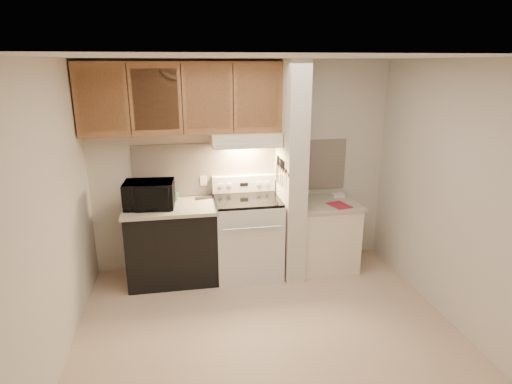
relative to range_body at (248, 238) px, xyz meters
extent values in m
plane|color=#CDAE91|center=(0.00, -1.16, -0.46)|extent=(3.60, 3.60, 0.00)
plane|color=white|center=(0.00, -1.16, 2.04)|extent=(3.60, 3.60, 0.00)
cube|color=beige|center=(0.00, 0.34, 0.79)|extent=(3.60, 2.50, 0.02)
cube|color=beige|center=(-1.80, -1.16, 0.79)|extent=(0.02, 3.00, 2.50)
cube|color=beige|center=(1.80, -1.16, 0.79)|extent=(0.02, 3.00, 2.50)
cube|color=#F2DCC6|center=(0.00, 0.33, 0.78)|extent=(2.60, 0.02, 0.63)
cube|color=silver|center=(0.00, 0.00, 0.00)|extent=(0.76, 0.65, 0.92)
cube|color=black|center=(0.00, -0.32, 0.04)|extent=(0.50, 0.01, 0.30)
cylinder|color=silver|center=(0.00, -0.35, 0.26)|extent=(0.65, 0.02, 0.02)
cube|color=black|center=(0.00, 0.00, 0.48)|extent=(0.74, 0.64, 0.03)
cube|color=silver|center=(0.00, 0.28, 0.59)|extent=(0.76, 0.08, 0.20)
cube|color=black|center=(0.00, 0.24, 0.59)|extent=(0.10, 0.01, 0.04)
cylinder|color=silver|center=(-0.28, 0.24, 0.59)|extent=(0.05, 0.02, 0.05)
cylinder|color=silver|center=(-0.18, 0.24, 0.59)|extent=(0.05, 0.02, 0.05)
cylinder|color=silver|center=(0.18, 0.24, 0.59)|extent=(0.05, 0.02, 0.05)
cylinder|color=silver|center=(0.28, 0.24, 0.59)|extent=(0.05, 0.02, 0.05)
cube|color=black|center=(-0.88, 0.01, -0.03)|extent=(1.00, 0.63, 0.87)
cube|color=#B5AD93|center=(-0.88, 0.01, 0.43)|extent=(1.04, 0.67, 0.04)
cube|color=black|center=(-0.48, 0.21, 0.46)|extent=(0.23, 0.11, 0.01)
cylinder|color=#29665B|center=(-0.83, 0.23, 0.50)|extent=(0.11, 0.11, 0.10)
cube|color=#F3E5CA|center=(-0.48, 0.32, 0.64)|extent=(0.08, 0.01, 0.12)
imported|color=black|center=(-1.10, -0.01, 0.60)|extent=(0.56, 0.40, 0.30)
cube|color=beige|center=(0.51, -0.01, 0.79)|extent=(0.22, 0.70, 2.50)
cube|color=#955F38|center=(0.39, -0.01, 0.84)|extent=(0.01, 0.70, 0.04)
cube|color=black|center=(0.39, -0.06, 0.86)|extent=(0.02, 0.42, 0.04)
cube|color=silver|center=(0.38, -0.21, 0.76)|extent=(0.01, 0.03, 0.16)
cylinder|color=black|center=(0.38, -0.21, 0.91)|extent=(0.02, 0.02, 0.10)
cube|color=silver|center=(0.38, -0.12, 0.75)|extent=(0.01, 0.04, 0.18)
cylinder|color=black|center=(0.38, -0.12, 0.91)|extent=(0.02, 0.02, 0.10)
cube|color=silver|center=(0.38, -0.04, 0.74)|extent=(0.01, 0.04, 0.20)
cylinder|color=black|center=(0.38, -0.07, 0.91)|extent=(0.02, 0.02, 0.10)
cube|color=silver|center=(0.38, 0.02, 0.76)|extent=(0.01, 0.04, 0.16)
cylinder|color=black|center=(0.38, 0.04, 0.91)|extent=(0.02, 0.02, 0.10)
cube|color=silver|center=(0.38, 0.12, 0.75)|extent=(0.01, 0.04, 0.18)
cylinder|color=black|center=(0.38, 0.10, 0.91)|extent=(0.02, 0.02, 0.10)
cube|color=gray|center=(0.38, 0.17, 0.76)|extent=(0.03, 0.09, 0.22)
cube|color=#F3E5CA|center=(0.97, -0.01, -0.06)|extent=(0.70, 0.60, 0.81)
cube|color=#B5AD93|center=(0.97, -0.01, 0.37)|extent=(0.74, 0.64, 0.04)
cube|color=#AD1E32|center=(1.07, -0.16, 0.39)|extent=(0.26, 0.31, 0.01)
cube|color=white|center=(1.18, 0.17, 0.41)|extent=(0.15, 0.10, 0.04)
cube|color=#F3E5CA|center=(0.00, 0.12, 1.17)|extent=(0.78, 0.44, 0.15)
cube|color=#F3E5CA|center=(0.00, -0.08, 1.12)|extent=(0.78, 0.04, 0.06)
cube|color=#955F38|center=(-0.69, 0.17, 1.62)|extent=(2.18, 0.33, 0.77)
cube|color=#955F38|center=(-1.51, 0.01, 1.62)|extent=(0.46, 0.01, 0.63)
cube|color=black|center=(-1.23, 0.01, 1.62)|extent=(0.01, 0.01, 0.73)
cube|color=#955F38|center=(-0.96, 0.01, 1.62)|extent=(0.46, 0.01, 0.63)
cube|color=black|center=(-0.69, 0.01, 1.62)|extent=(0.01, 0.01, 0.73)
cube|color=#955F38|center=(-0.42, 0.01, 1.62)|extent=(0.46, 0.01, 0.63)
cube|color=black|center=(-0.14, 0.01, 1.62)|extent=(0.01, 0.01, 0.73)
cube|color=#955F38|center=(0.13, 0.01, 1.62)|extent=(0.46, 0.01, 0.63)
camera|label=1|loc=(-0.74, -4.65, 2.00)|focal=30.00mm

